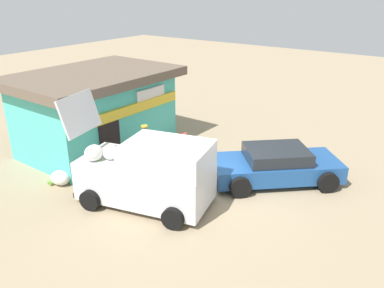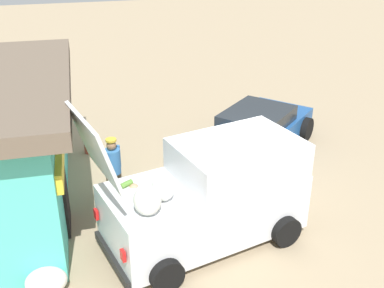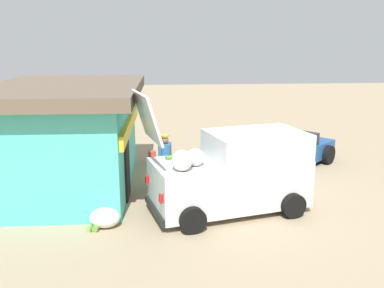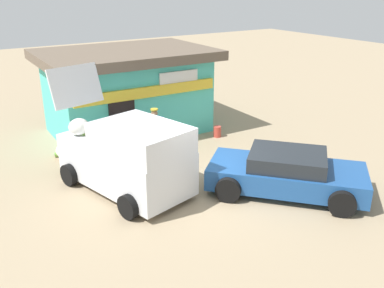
{
  "view_description": "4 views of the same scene",
  "coord_description": "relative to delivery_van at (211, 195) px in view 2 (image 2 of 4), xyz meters",
  "views": [
    {
      "loc": [
        -9.22,
        -5.83,
        6.1
      ],
      "look_at": [
        0.66,
        1.24,
        1.16
      ],
      "focal_mm": 36.83,
      "sensor_mm": 36.0,
      "label": 1
    },
    {
      "loc": [
        -9.04,
        3.54,
        5.84
      ],
      "look_at": [
        0.23,
        1.06,
        1.24
      ],
      "focal_mm": 43.7,
      "sensor_mm": 36.0,
      "label": 2
    },
    {
      "loc": [
        -11.55,
        3.1,
        4.25
      ],
      "look_at": [
        0.46,
        2.07,
        1.26
      ],
      "focal_mm": 38.99,
      "sensor_mm": 36.0,
      "label": 3
    },
    {
      "loc": [
        -5.78,
        -8.59,
        5.41
      ],
      "look_at": [
        0.4,
        1.05,
        0.97
      ],
      "focal_mm": 39.75,
      "sensor_mm": 36.0,
      "label": 4
    }
  ],
  "objects": [
    {
      "name": "vendor_standing",
      "position": [
        1.75,
        1.71,
        -0.07
      ],
      "size": [
        0.48,
        0.48,
        1.62
      ],
      "color": "#726047",
      "rests_on": "ground_plane"
    },
    {
      "name": "unloaded_banana_pile",
      "position": [
        -0.79,
        3.19,
        -0.78
      ],
      "size": [
        0.59,
        0.77,
        0.47
      ],
      "color": "silver",
      "rests_on": "ground_plane"
    },
    {
      "name": "paint_bucket",
      "position": [
        4.53,
        2.12,
        -0.8
      ],
      "size": [
        0.28,
        0.28,
        0.4
      ],
      "primitive_type": "cylinder",
      "color": "#BF3F33",
      "rests_on": "ground_plane"
    },
    {
      "name": "ground_plane",
      "position": [
        1.59,
        -1.17,
        -1.0
      ],
      "size": [
        60.0,
        60.0,
        0.0
      ],
      "primitive_type": "plane",
      "color": "#9E896B"
    },
    {
      "name": "parked_sedan",
      "position": [
        3.54,
        -2.41,
        -0.43
      ],
      "size": [
        4.08,
        4.25,
        1.16
      ],
      "color": "#1E4C8C",
      "rests_on": "ground_plane"
    },
    {
      "name": "customer_bending",
      "position": [
        0.36,
        1.6,
        -0.16
      ],
      "size": [
        0.71,
        0.65,
        1.39
      ],
      "color": "#726047",
      "rests_on": "ground_plane"
    },
    {
      "name": "delivery_van",
      "position": [
        0.0,
        0.0,
        0.0
      ],
      "size": [
        2.86,
        4.49,
        3.12
      ],
      "color": "silver",
      "rests_on": "ground_plane"
    }
  ]
}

